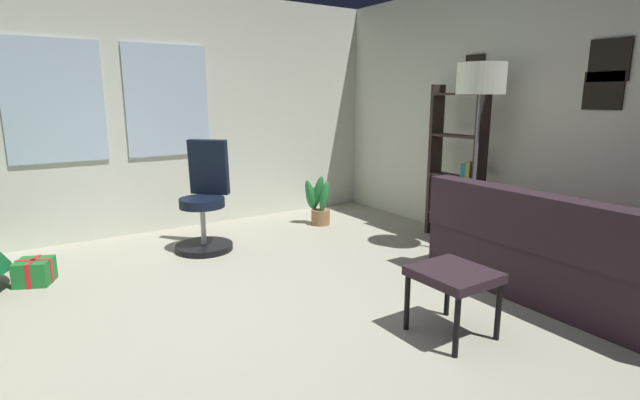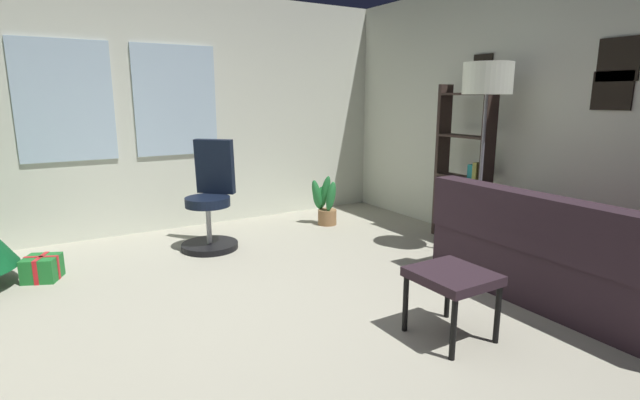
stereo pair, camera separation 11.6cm
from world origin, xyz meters
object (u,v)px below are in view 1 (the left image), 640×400
object	(u,v)px
couch	(588,263)
office_chair	(205,207)
bookshelf	(456,173)
floor_lamp	(481,89)
footstool	(453,279)
gift_box_green	(34,272)
potted_plant	(317,203)

from	to	relation	value
couch	office_chair	bearing A→B (deg)	124.69
bookshelf	floor_lamp	size ratio (longest dim) A/B	0.90
footstool	bookshelf	world-z (taller)	bookshelf
gift_box_green	potted_plant	world-z (taller)	potted_plant
footstool	gift_box_green	bearing A→B (deg)	131.72
office_chair	floor_lamp	xyz separation A→B (m)	(2.09, -1.56, 1.14)
gift_box_green	floor_lamp	world-z (taller)	floor_lamp
footstool	gift_box_green	distance (m)	3.30
couch	potted_plant	bearing A→B (deg)	99.25
gift_box_green	office_chair	distance (m)	1.55
footstool	gift_box_green	size ratio (longest dim) A/B	1.40
potted_plant	couch	bearing A→B (deg)	-80.75
footstool	potted_plant	world-z (taller)	potted_plant
couch	floor_lamp	distance (m)	1.77
footstool	floor_lamp	world-z (taller)	floor_lamp
floor_lamp	potted_plant	bearing A→B (deg)	110.46
footstool	floor_lamp	size ratio (longest dim) A/B	0.26
potted_plant	office_chair	bearing A→B (deg)	-173.19
bookshelf	potted_plant	size ratio (longest dim) A/B	2.72
floor_lamp	couch	bearing A→B (deg)	-97.92
footstool	bookshelf	bearing A→B (deg)	41.33
bookshelf	footstool	bearing A→B (deg)	-138.67
gift_box_green	bookshelf	bearing A→B (deg)	-14.33
office_chair	bookshelf	distance (m)	2.62
gift_box_green	bookshelf	size ratio (longest dim) A/B	0.21
footstool	office_chair	world-z (taller)	office_chair
couch	potted_plant	size ratio (longest dim) A/B	3.51
couch	office_chair	distance (m)	3.38
floor_lamp	gift_box_green	bearing A→B (deg)	158.26
office_chair	bookshelf	bearing A→B (deg)	-25.40
bookshelf	floor_lamp	bearing A→B (deg)	-120.02
bookshelf	office_chair	bearing A→B (deg)	154.60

